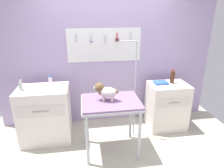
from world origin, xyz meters
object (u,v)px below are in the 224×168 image
object	(u,v)px
grooming_arm	(134,95)
spray_bottle_short	(50,82)
counter_left	(45,114)
grooming_table	(111,107)
cabinet_right	(167,106)
soda_bottle	(172,77)
dog	(105,91)

from	to	relation	value
grooming_arm	spray_bottle_short	size ratio (longest dim) A/B	8.89
counter_left	grooming_arm	bearing A→B (deg)	-4.31
grooming_table	grooming_arm	world-z (taller)	grooming_arm
grooming_table	cabinet_right	xyz separation A→B (m)	(1.12, 0.53, -0.33)
grooming_arm	soda_bottle	xyz separation A→B (m)	(0.75, 0.23, 0.20)
grooming_table	spray_bottle_short	size ratio (longest dim) A/B	4.60
cabinet_right	soda_bottle	size ratio (longest dim) A/B	3.36
dog	cabinet_right	size ratio (longest dim) A/B	0.41
spray_bottle_short	counter_left	bearing A→B (deg)	-146.19
counter_left	grooming_table	bearing A→B (deg)	-24.04
grooming_table	cabinet_right	distance (m)	1.28
soda_bottle	grooming_arm	bearing A→B (deg)	-162.73
grooming_table	soda_bottle	bearing A→B (deg)	26.06
dog	spray_bottle_short	xyz separation A→B (m)	(-0.83, 0.52, 0.01)
soda_bottle	spray_bottle_short	bearing A→B (deg)	-178.93
grooming_table	dog	world-z (taller)	dog
grooming_arm	dog	bearing A→B (deg)	-147.55
dog	counter_left	distance (m)	1.18
dog	soda_bottle	bearing A→B (deg)	23.90
dog	counter_left	size ratio (longest dim) A/B	0.38
cabinet_right	grooming_arm	bearing A→B (deg)	-165.06
cabinet_right	counter_left	bearing A→B (deg)	-178.13
grooming_table	counter_left	distance (m)	1.17
dog	soda_bottle	size ratio (longest dim) A/B	1.39
cabinet_right	spray_bottle_short	xyz separation A→B (m)	(-2.02, 0.01, 0.58)
counter_left	spray_bottle_short	distance (m)	0.56
grooming_table	dog	size ratio (longest dim) A/B	2.42
dog	spray_bottle_short	world-z (taller)	dog
spray_bottle_short	grooming_arm	bearing A→B (deg)	-8.26
dog	cabinet_right	xyz separation A→B (m)	(1.20, 0.51, -0.57)
grooming_table	spray_bottle_short	bearing A→B (deg)	148.97
grooming_arm	dog	world-z (taller)	grooming_arm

